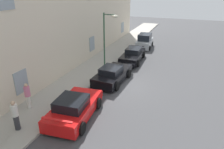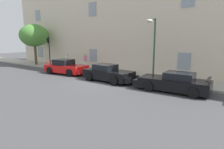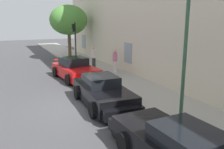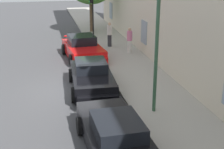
{
  "view_description": "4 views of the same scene",
  "coord_description": "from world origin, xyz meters",
  "px_view_note": "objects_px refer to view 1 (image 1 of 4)",
  "views": [
    {
      "loc": [
        -14.49,
        -4.87,
        7.33
      ],
      "look_at": [
        0.09,
        0.75,
        0.68
      ],
      "focal_mm": 33.31,
      "sensor_mm": 36.0,
      "label": 1
    },
    {
      "loc": [
        9.64,
        -12.02,
        3.52
      ],
      "look_at": [
        0.72,
        0.54,
        0.64
      ],
      "focal_mm": 30.57,
      "sensor_mm": 36.0,
      "label": 2
    },
    {
      "loc": [
        10.4,
        -3.54,
        4.09
      ],
      "look_at": [
        -1.18,
        1.86,
        1.12
      ],
      "focal_mm": 38.54,
      "sensor_mm": 36.0,
      "label": 3
    },
    {
      "loc": [
        14.74,
        -1.4,
        5.85
      ],
      "look_at": [
        0.21,
        1.74,
        0.73
      ],
      "focal_mm": 51.81,
      "sensor_mm": 36.0,
      "label": 4
    }
  ],
  "objects_px": {
    "sportscar_yellow_flank": "(113,74)",
    "sportscar_white_middle": "(132,56)",
    "street_lamp": "(109,30)",
    "pedestrian_strolling": "(15,115)",
    "pedestrian_admiring": "(28,95)",
    "sportscar_red_lead": "(76,107)",
    "hatchback_parked": "(145,42)"
  },
  "relations": [
    {
      "from": "hatchback_parked",
      "to": "street_lamp",
      "type": "height_order",
      "value": "street_lamp"
    },
    {
      "from": "hatchback_parked",
      "to": "pedestrian_admiring",
      "type": "relative_size",
      "value": 2.17
    },
    {
      "from": "sportscar_red_lead",
      "to": "sportscar_white_middle",
      "type": "relative_size",
      "value": 0.96
    },
    {
      "from": "street_lamp",
      "to": "pedestrian_strolling",
      "type": "height_order",
      "value": "street_lamp"
    },
    {
      "from": "sportscar_yellow_flank",
      "to": "sportscar_white_middle",
      "type": "distance_m",
      "value": 5.27
    },
    {
      "from": "sportscar_yellow_flank",
      "to": "street_lamp",
      "type": "xyz_separation_m",
      "value": [
        3.01,
        1.62,
        3.03
      ]
    },
    {
      "from": "sportscar_white_middle",
      "to": "street_lamp",
      "type": "relative_size",
      "value": 1.01
    },
    {
      "from": "sportscar_white_middle",
      "to": "street_lamp",
      "type": "bearing_deg",
      "value": 142.51
    },
    {
      "from": "street_lamp",
      "to": "sportscar_white_middle",
      "type": "bearing_deg",
      "value": -37.49
    },
    {
      "from": "sportscar_white_middle",
      "to": "pedestrian_strolling",
      "type": "relative_size",
      "value": 2.89
    },
    {
      "from": "street_lamp",
      "to": "pedestrian_admiring",
      "type": "distance_m",
      "value": 9.6
    },
    {
      "from": "sportscar_yellow_flank",
      "to": "street_lamp",
      "type": "height_order",
      "value": "street_lamp"
    },
    {
      "from": "sportscar_red_lead",
      "to": "street_lamp",
      "type": "relative_size",
      "value": 0.97
    },
    {
      "from": "sportscar_red_lead",
      "to": "hatchback_parked",
      "type": "bearing_deg",
      "value": -1.41
    },
    {
      "from": "sportscar_red_lead",
      "to": "street_lamp",
      "type": "bearing_deg",
      "value": 8.6
    },
    {
      "from": "hatchback_parked",
      "to": "pedestrian_strolling",
      "type": "bearing_deg",
      "value": 172.19
    },
    {
      "from": "sportscar_red_lead",
      "to": "sportscar_white_middle",
      "type": "xyz_separation_m",
      "value": [
        10.87,
        -0.43,
        -0.05
      ]
    },
    {
      "from": "pedestrian_admiring",
      "to": "sportscar_white_middle",
      "type": "bearing_deg",
      "value": -17.66
    },
    {
      "from": "sportscar_white_middle",
      "to": "street_lamp",
      "type": "xyz_separation_m",
      "value": [
        -2.26,
        1.74,
        3.06
      ]
    },
    {
      "from": "street_lamp",
      "to": "pedestrian_strolling",
      "type": "xyz_separation_m",
      "value": [
        -11.03,
        0.91,
        -2.62
      ]
    },
    {
      "from": "sportscar_yellow_flank",
      "to": "sportscar_white_middle",
      "type": "relative_size",
      "value": 0.95
    },
    {
      "from": "sportscar_yellow_flank",
      "to": "sportscar_white_middle",
      "type": "bearing_deg",
      "value": -1.25
    },
    {
      "from": "street_lamp",
      "to": "hatchback_parked",
      "type": "bearing_deg",
      "value": -11.98
    },
    {
      "from": "street_lamp",
      "to": "pedestrian_strolling",
      "type": "bearing_deg",
      "value": 175.29
    },
    {
      "from": "sportscar_red_lead",
      "to": "sportscar_yellow_flank",
      "type": "xyz_separation_m",
      "value": [
        5.61,
        -0.32,
        -0.02
      ]
    },
    {
      "from": "hatchback_parked",
      "to": "sportscar_white_middle",
      "type": "bearing_deg",
      "value": -179.77
    },
    {
      "from": "hatchback_parked",
      "to": "pedestrian_strolling",
      "type": "relative_size",
      "value": 2.12
    },
    {
      "from": "sportscar_yellow_flank",
      "to": "sportscar_white_middle",
      "type": "xyz_separation_m",
      "value": [
        5.27,
        -0.11,
        -0.03
      ]
    },
    {
      "from": "hatchback_parked",
      "to": "pedestrian_strolling",
      "type": "xyz_separation_m",
      "value": [
        -19.11,
        2.62,
        0.23
      ]
    },
    {
      "from": "sportscar_yellow_flank",
      "to": "pedestrian_admiring",
      "type": "bearing_deg",
      "value": 150.0
    },
    {
      "from": "sportscar_red_lead",
      "to": "pedestrian_strolling",
      "type": "bearing_deg",
      "value": 137.61
    },
    {
      "from": "sportscar_red_lead",
      "to": "hatchback_parked",
      "type": "relative_size",
      "value": 1.31
    }
  ]
}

